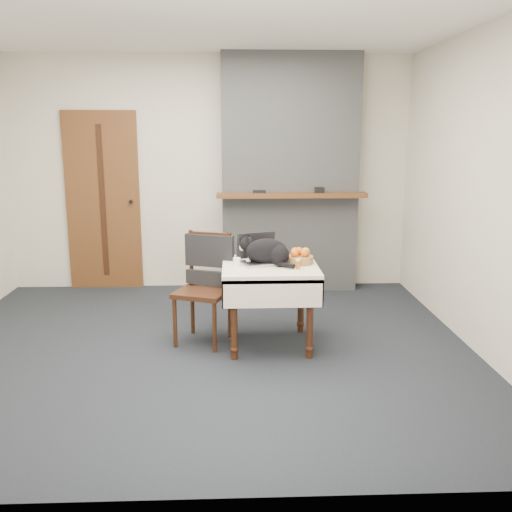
{
  "coord_description": "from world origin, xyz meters",
  "views": [
    {
      "loc": [
        0.27,
        -4.5,
        1.78
      ],
      "look_at": [
        0.45,
        0.01,
        0.79
      ],
      "focal_mm": 40.0,
      "sensor_mm": 36.0,
      "label": 1
    }
  ],
  "objects_px": {
    "cream_jar": "(237,262)",
    "door": "(103,201)",
    "fruit_basket": "(300,257)",
    "chair": "(207,272)",
    "pill_bottle": "(298,264)",
    "side_table": "(270,278)",
    "cat": "(267,252)",
    "laptop": "(259,255)"
  },
  "relations": [
    {
      "from": "cream_jar",
      "to": "pill_bottle",
      "type": "xyz_separation_m",
      "value": [
        0.49,
        -0.11,
        0.01
      ]
    },
    {
      "from": "fruit_basket",
      "to": "chair",
      "type": "xyz_separation_m",
      "value": [
        -0.78,
        0.13,
        -0.15
      ]
    },
    {
      "from": "door",
      "to": "side_table",
      "type": "relative_size",
      "value": 2.56
    },
    {
      "from": "side_table",
      "to": "chair",
      "type": "relative_size",
      "value": 0.83
    },
    {
      "from": "laptop",
      "to": "side_table",
      "type": "bearing_deg",
      "value": -60.45
    },
    {
      "from": "side_table",
      "to": "laptop",
      "type": "relative_size",
      "value": 1.91
    },
    {
      "from": "door",
      "to": "chair",
      "type": "xyz_separation_m",
      "value": [
        1.24,
        -1.74,
        -0.4
      ]
    },
    {
      "from": "side_table",
      "to": "door",
      "type": "bearing_deg",
      "value": 132.76
    },
    {
      "from": "cream_jar",
      "to": "fruit_basket",
      "type": "height_order",
      "value": "fruit_basket"
    },
    {
      "from": "cat",
      "to": "chair",
      "type": "bearing_deg",
      "value": -176.52
    },
    {
      "from": "side_table",
      "to": "fruit_basket",
      "type": "xyz_separation_m",
      "value": [
        0.25,
        0.04,
        0.16
      ]
    },
    {
      "from": "laptop",
      "to": "cat",
      "type": "bearing_deg",
      "value": -63.26
    },
    {
      "from": "pill_bottle",
      "to": "side_table",
      "type": "bearing_deg",
      "value": 144.01
    },
    {
      "from": "cat",
      "to": "fruit_basket",
      "type": "relative_size",
      "value": 2.04
    },
    {
      "from": "cat",
      "to": "chair",
      "type": "distance_m",
      "value": 0.57
    },
    {
      "from": "laptop",
      "to": "chair",
      "type": "xyz_separation_m",
      "value": [
        -0.45,
        0.1,
        -0.16
      ]
    },
    {
      "from": "door",
      "to": "cream_jar",
      "type": "xyz_separation_m",
      "value": [
        1.49,
        -1.96,
        -0.26
      ]
    },
    {
      "from": "door",
      "to": "laptop",
      "type": "xyz_separation_m",
      "value": [
        1.68,
        -1.84,
        -0.24
      ]
    },
    {
      "from": "side_table",
      "to": "fruit_basket",
      "type": "relative_size",
      "value": 3.46
    },
    {
      "from": "door",
      "to": "pill_bottle",
      "type": "xyz_separation_m",
      "value": [
        1.98,
        -2.07,
        -0.26
      ]
    },
    {
      "from": "fruit_basket",
      "to": "chair",
      "type": "bearing_deg",
      "value": 170.37
    },
    {
      "from": "fruit_basket",
      "to": "cat",
      "type": "bearing_deg",
      "value": -174.04
    },
    {
      "from": "door",
      "to": "fruit_basket",
      "type": "xyz_separation_m",
      "value": [
        2.02,
        -1.87,
        -0.25
      ]
    },
    {
      "from": "side_table",
      "to": "pill_bottle",
      "type": "bearing_deg",
      "value": -35.99
    },
    {
      "from": "fruit_basket",
      "to": "door",
      "type": "bearing_deg",
      "value": 137.14
    },
    {
      "from": "cream_jar",
      "to": "fruit_basket",
      "type": "relative_size",
      "value": 0.31
    },
    {
      "from": "side_table",
      "to": "chair",
      "type": "xyz_separation_m",
      "value": [
        -0.53,
        0.17,
        0.01
      ]
    },
    {
      "from": "cat",
      "to": "chair",
      "type": "relative_size",
      "value": 0.49
    },
    {
      "from": "chair",
      "to": "cat",
      "type": "bearing_deg",
      "value": 2.88
    },
    {
      "from": "cream_jar",
      "to": "cat",
      "type": "bearing_deg",
      "value": 13.18
    },
    {
      "from": "door",
      "to": "fruit_basket",
      "type": "distance_m",
      "value": 2.76
    },
    {
      "from": "cream_jar",
      "to": "door",
      "type": "bearing_deg",
      "value": 127.31
    },
    {
      "from": "cat",
      "to": "cream_jar",
      "type": "relative_size",
      "value": 6.54
    },
    {
      "from": "cat",
      "to": "pill_bottle",
      "type": "bearing_deg",
      "value": -14.6
    },
    {
      "from": "pill_bottle",
      "to": "chair",
      "type": "distance_m",
      "value": 0.83
    },
    {
      "from": "side_table",
      "to": "cat",
      "type": "xyz_separation_m",
      "value": [
        -0.02,
        0.01,
        0.22
      ]
    },
    {
      "from": "laptop",
      "to": "fruit_basket",
      "type": "distance_m",
      "value": 0.34
    },
    {
      "from": "pill_bottle",
      "to": "fruit_basket",
      "type": "xyz_separation_m",
      "value": [
        0.04,
        0.19,
        0.01
      ]
    },
    {
      "from": "cat",
      "to": "fruit_basket",
      "type": "bearing_deg",
      "value": 26.88
    },
    {
      "from": "fruit_basket",
      "to": "chair",
      "type": "relative_size",
      "value": 0.24
    },
    {
      "from": "side_table",
      "to": "cream_jar",
      "type": "bearing_deg",
      "value": -169.9
    },
    {
      "from": "side_table",
      "to": "chair",
      "type": "bearing_deg",
      "value": 162.08
    }
  ]
}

